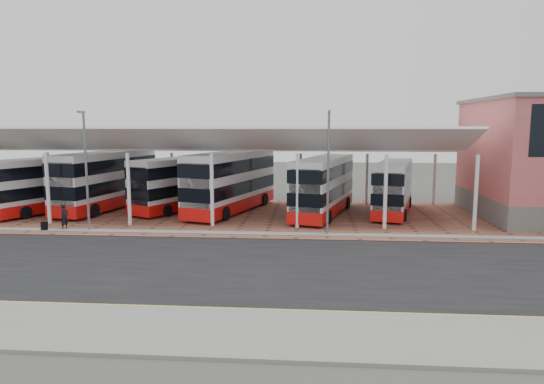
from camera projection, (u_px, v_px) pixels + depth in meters
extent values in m
plane|color=#3F413C|center=(293.00, 262.00, 25.45)|extent=(140.00, 140.00, 0.00)
cube|color=black|center=(292.00, 268.00, 24.46)|extent=(120.00, 14.00, 0.02)
cube|color=brown|center=(324.00, 216.00, 38.13)|extent=(72.00, 16.00, 0.06)
cube|color=slate|center=(284.00, 334.00, 16.55)|extent=(120.00, 4.00, 0.14)
cube|color=slate|center=(296.00, 235.00, 31.57)|extent=(120.00, 0.80, 0.14)
cube|color=gold|center=(287.00, 313.00, 18.54)|extent=(120.00, 0.12, 0.01)
cube|color=gold|center=(287.00, 310.00, 18.83)|extent=(120.00, 0.12, 0.01)
cylinder|color=white|center=(49.00, 176.00, 46.25)|extent=(0.26, 0.26, 4.60)
cylinder|color=white|center=(48.00, 189.00, 34.88)|extent=(0.26, 0.26, 5.20)
cylinder|color=white|center=(110.00, 177.00, 45.78)|extent=(0.26, 0.26, 4.60)
cylinder|color=white|center=(129.00, 190.00, 34.42)|extent=(0.26, 0.26, 5.20)
cylinder|color=white|center=(172.00, 177.00, 45.32)|extent=(0.26, 0.26, 4.60)
cylinder|color=white|center=(212.00, 191.00, 33.95)|extent=(0.26, 0.26, 5.20)
cylinder|color=white|center=(236.00, 178.00, 44.86)|extent=(0.26, 0.26, 4.60)
cylinder|color=white|center=(298.00, 191.00, 33.49)|extent=(0.26, 0.26, 5.20)
cylinder|color=white|center=(301.00, 178.00, 44.40)|extent=(0.26, 0.26, 4.60)
cylinder|color=white|center=(385.00, 192.00, 33.03)|extent=(0.26, 0.26, 5.20)
cylinder|color=white|center=(367.00, 179.00, 43.93)|extent=(0.26, 0.26, 4.60)
cylinder|color=white|center=(476.00, 193.00, 32.56)|extent=(0.26, 0.26, 5.20)
cylinder|color=white|center=(434.00, 180.00, 43.47)|extent=(0.26, 0.26, 4.60)
cube|color=white|center=(217.00, 140.00, 35.65)|extent=(37.00, 4.95, 1.95)
cube|color=white|center=(230.00, 140.00, 41.21)|extent=(37.00, 7.12, 1.43)
cylinder|color=slate|center=(86.00, 173.00, 32.21)|extent=(0.16, 0.16, 8.00)
cube|color=slate|center=(81.00, 112.00, 31.36)|extent=(0.15, 0.90, 0.15)
cylinder|color=slate|center=(328.00, 175.00, 30.97)|extent=(0.16, 0.16, 8.00)
cube|color=slate|center=(329.00, 111.00, 30.13)|extent=(0.15, 0.90, 0.15)
cube|color=silver|center=(53.00, 183.00, 40.18)|extent=(6.74, 10.80, 4.21)
cube|color=red|center=(55.00, 203.00, 40.42)|extent=(6.80, 10.85, 0.88)
cube|color=black|center=(54.00, 188.00, 40.24)|extent=(6.80, 10.85, 0.93)
cube|color=black|center=(53.00, 169.00, 40.03)|extent=(6.80, 10.85, 0.93)
cylinder|color=black|center=(6.00, 210.00, 38.06)|extent=(0.66, 1.00, 0.98)
cylinder|color=black|center=(26.00, 213.00, 36.87)|extent=(0.66, 1.00, 0.98)
cylinder|color=black|center=(79.00, 198.00, 44.01)|extent=(0.66, 1.00, 0.98)
cylinder|color=black|center=(98.00, 200.00, 42.82)|extent=(0.66, 1.00, 0.98)
cube|color=silver|center=(107.00, 179.00, 41.17)|extent=(4.89, 12.07, 4.60)
cube|color=red|center=(108.00, 201.00, 41.43)|extent=(4.94, 12.12, 0.96)
cube|color=black|center=(107.00, 184.00, 41.24)|extent=(4.94, 12.12, 1.02)
cube|color=black|center=(106.00, 164.00, 41.00)|extent=(4.94, 12.12, 1.02)
cube|color=black|center=(60.00, 189.00, 35.62)|extent=(2.38, 0.57, 3.85)
cylinder|color=black|center=(65.00, 209.00, 38.21)|extent=(0.50, 1.11, 1.07)
cylinder|color=black|center=(94.00, 210.00, 37.50)|extent=(0.50, 1.11, 1.07)
cylinder|color=black|center=(119.00, 196.00, 45.40)|extent=(0.50, 1.11, 1.07)
cylinder|color=black|center=(145.00, 197.00, 44.69)|extent=(0.50, 1.11, 1.07)
cube|color=silver|center=(183.00, 182.00, 41.12)|extent=(6.86, 10.61, 4.16)
cube|color=red|center=(184.00, 201.00, 41.35)|extent=(6.91, 10.66, 0.87)
cube|color=black|center=(184.00, 187.00, 41.18)|extent=(6.91, 10.66, 0.92)
cube|color=black|center=(183.00, 169.00, 40.97)|extent=(6.91, 10.66, 0.92)
cube|color=black|center=(137.00, 190.00, 36.64)|extent=(1.99, 1.05, 3.48)
cylinder|color=black|center=(145.00, 208.00, 39.08)|extent=(0.67, 0.99, 0.97)
cylinder|color=black|center=(167.00, 210.00, 37.86)|extent=(0.67, 0.99, 0.97)
cylinder|color=black|center=(198.00, 197.00, 44.88)|extent=(0.67, 0.99, 0.97)
cylinder|color=black|center=(219.00, 199.00, 43.66)|extent=(0.67, 0.99, 0.97)
cube|color=silver|center=(232.00, 180.00, 39.89)|extent=(6.11, 12.15, 4.65)
cube|color=red|center=(232.00, 203.00, 40.15)|extent=(6.16, 12.21, 0.97)
cube|color=black|center=(232.00, 186.00, 39.95)|extent=(6.16, 12.21, 1.03)
cube|color=black|center=(231.00, 165.00, 39.72)|extent=(6.16, 12.21, 1.03)
cube|color=black|center=(195.00, 190.00, 34.48)|extent=(2.35, 0.83, 3.89)
cylinder|color=black|center=(194.00, 211.00, 37.16)|extent=(0.61, 1.12, 1.08)
cylinder|color=black|center=(225.00, 214.00, 36.17)|extent=(0.61, 1.12, 1.08)
cylinder|color=black|center=(237.00, 198.00, 44.16)|extent=(0.61, 1.12, 1.08)
cylinder|color=black|center=(264.00, 199.00, 43.17)|extent=(0.61, 1.12, 1.08)
cube|color=silver|center=(324.00, 185.00, 38.38)|extent=(5.35, 11.29, 4.31)
cube|color=red|center=(323.00, 207.00, 38.62)|extent=(5.40, 11.33, 0.90)
cube|color=black|center=(324.00, 190.00, 38.45)|extent=(5.40, 11.33, 0.95)
cube|color=black|center=(324.00, 170.00, 38.23)|extent=(5.40, 11.33, 0.95)
cube|color=black|center=(305.00, 195.00, 33.32)|extent=(2.20, 0.70, 3.61)
cylinder|color=black|center=(295.00, 215.00, 35.78)|extent=(0.54, 1.04, 1.00)
cylinder|color=black|center=(328.00, 217.00, 34.94)|extent=(0.54, 1.04, 1.00)
cylinder|color=black|center=(319.00, 201.00, 42.35)|extent=(0.54, 1.04, 1.00)
cylinder|color=black|center=(347.00, 203.00, 41.51)|extent=(0.54, 1.04, 1.00)
cube|color=silver|center=(393.00, 186.00, 39.16)|extent=(4.72, 10.31, 3.93)
cube|color=red|center=(393.00, 206.00, 39.38)|extent=(4.77, 10.35, 0.82)
cube|color=black|center=(393.00, 191.00, 39.22)|extent=(4.77, 10.35, 0.87)
cube|color=black|center=(394.00, 173.00, 39.02)|extent=(4.77, 10.35, 0.87)
cube|color=black|center=(387.00, 196.00, 34.51)|extent=(2.01, 0.60, 3.29)
cylinder|color=black|center=(373.00, 213.00, 36.75)|extent=(0.48, 0.95, 0.91)
cylinder|color=black|center=(405.00, 215.00, 36.02)|extent=(0.48, 0.95, 0.91)
cylinder|color=black|center=(383.00, 201.00, 42.78)|extent=(0.48, 0.95, 0.91)
cylinder|color=black|center=(410.00, 202.00, 42.05)|extent=(0.48, 0.95, 0.91)
imported|color=black|center=(65.00, 217.00, 32.91)|extent=(0.61, 0.75, 1.80)
cube|color=black|center=(44.00, 226.00, 32.64)|extent=(0.37, 0.26, 0.63)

